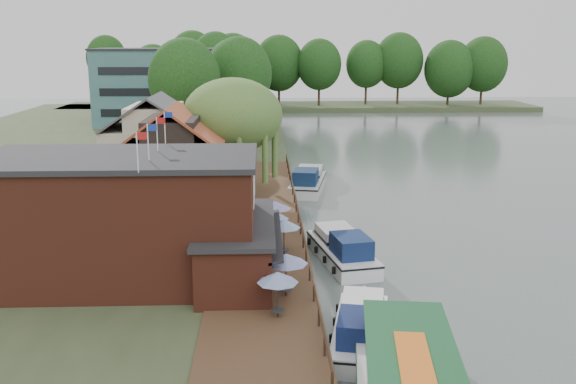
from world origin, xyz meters
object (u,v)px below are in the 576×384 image
object	(u,v)px
pub	(157,218)
umbrella_3	(284,237)
umbrella_0	(278,295)
umbrella_1	(286,275)
willow	(233,138)
swan	(372,358)
cottage_c	(207,128)
umbrella_5	(275,217)
hotel_block	(176,86)
cruiser_1	(342,245)
umbrella_2	(258,258)
cottage_a	(174,160)
cruiser_0	(361,322)
cruiser_2	(308,178)
cottage_b	(156,141)
umbrella_4	(275,228)

from	to	relation	value
pub	umbrella_3	xyz separation A→B (m)	(7.37, 3.53, -2.36)
umbrella_0	umbrella_1	size ratio (longest dim) A/B	0.99
pub	willow	size ratio (longest dim) A/B	1.92
willow	swan	xyz separation A→B (m)	(7.54, -28.62, -5.99)
cottage_c	umbrella_1	size ratio (longest dim) A/B	3.55
umbrella_5	hotel_block	bearing A→B (deg)	103.35
pub	cruiser_1	world-z (taller)	pub
umbrella_2	cottage_a	bearing A→B (deg)	113.73
hotel_block	umbrella_0	xyz separation A→B (m)	(14.75, -76.88, -4.86)
cruiser_0	umbrella_1	bearing A→B (deg)	147.05
umbrella_2	umbrella_5	distance (m)	8.68
pub	umbrella_3	size ratio (longest dim) A/B	8.42
cruiser_2	swan	xyz separation A→B (m)	(0.55, -34.94, -1.00)
hotel_block	cruiser_0	size ratio (longest dim) A/B	2.81
umbrella_2	umbrella_3	bearing A→B (deg)	66.96
umbrella_1	umbrella_2	size ratio (longest dim) A/B	1.01
willow	cruiser_0	world-z (taller)	willow
cottage_c	umbrella_0	distance (m)	40.55
umbrella_2	swan	bearing A→B (deg)	-57.44
cottage_c	swan	bearing A→B (deg)	-75.48
cottage_b	umbrella_0	distance (m)	32.83
hotel_block	cottage_a	bearing A→B (deg)	-82.87
umbrella_0	hotel_block	bearing A→B (deg)	100.86
cottage_b	umbrella_4	xyz separation A→B (m)	(10.81, -19.38, -2.96)
hotel_block	cottage_a	size ratio (longest dim) A/B	2.95
pub	cottage_a	xyz separation A→B (m)	(-1.00, 15.00, 0.60)
willow	swan	size ratio (longest dim) A/B	23.69
cottage_b	umbrella_2	xyz separation A→B (m)	(9.74, -25.32, -2.96)
hotel_block	umbrella_2	xyz separation A→B (m)	(13.74, -71.32, -4.86)
cottage_b	umbrella_2	distance (m)	27.29
umbrella_3	umbrella_5	world-z (taller)	same
umbrella_2	umbrella_5	size ratio (longest dim) A/B	1.00
cottage_a	swan	bearing A→B (deg)	-63.00
pub	umbrella_0	distance (m)	9.26
cottage_b	willow	distance (m)	9.07
hotel_block	umbrella_4	size ratio (longest dim) A/B	10.69
pub	umbrella_0	xyz separation A→B (m)	(6.75, -5.88, -2.36)
pub	hotel_block	xyz separation A→B (m)	(-8.00, 71.00, 2.50)
willow	cruiser_0	size ratio (longest dim) A/B	1.15
hotel_block	cruiser_1	size ratio (longest dim) A/B	2.62
umbrella_3	umbrella_5	xyz separation A→B (m)	(-0.49, 4.75, 0.00)
umbrella_0	cruiser_0	distance (m)	4.29
cottage_b	cruiser_0	distance (m)	35.17
swan	willow	bearing A→B (deg)	104.75
cruiser_1	willow	bearing A→B (deg)	107.23
willow	cottage_b	bearing A→B (deg)	146.31
swan	cottage_b	bearing A→B (deg)	114.09
hotel_block	cottage_c	bearing A→B (deg)	-77.80
umbrella_1	umbrella_5	distance (m)	11.45
umbrella_2	umbrella_3	distance (m)	4.18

